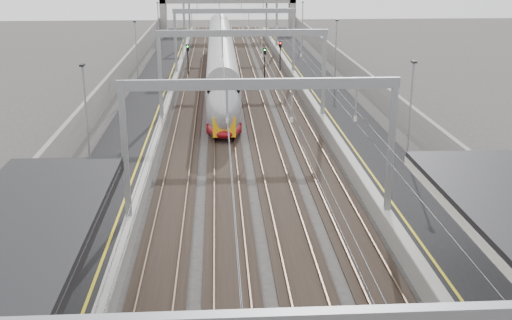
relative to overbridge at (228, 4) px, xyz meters
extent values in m
cube|color=black|center=(-8.00, -55.00, -4.81)|extent=(4.00, 120.00, 1.00)
cube|color=black|center=(8.00, -55.00, -4.81)|extent=(4.00, 120.00, 1.00)
cube|color=black|center=(-4.50, -55.00, -5.27)|extent=(2.40, 140.00, 0.08)
cube|color=brown|center=(-5.22, -55.00, -5.18)|extent=(0.07, 140.00, 0.14)
cube|color=brown|center=(-3.78, -55.00, -5.18)|extent=(0.07, 140.00, 0.14)
cube|color=black|center=(-1.50, -55.00, -5.27)|extent=(2.40, 140.00, 0.08)
cube|color=brown|center=(-2.22, -55.00, -5.18)|extent=(0.07, 140.00, 0.14)
cube|color=brown|center=(-0.78, -55.00, -5.18)|extent=(0.07, 140.00, 0.14)
cube|color=black|center=(1.50, -55.00, -5.27)|extent=(2.40, 140.00, 0.08)
cube|color=brown|center=(0.78, -55.00, -5.18)|extent=(0.07, 140.00, 0.14)
cube|color=brown|center=(2.22, -55.00, -5.18)|extent=(0.07, 140.00, 0.14)
cube|color=black|center=(4.50, -55.00, -5.27)|extent=(2.40, 140.00, 0.08)
cube|color=brown|center=(3.78, -55.00, -5.18)|extent=(0.07, 140.00, 0.14)
cube|color=brown|center=(5.22, -55.00, -5.18)|extent=(0.07, 140.00, 0.14)
cube|color=gray|center=(-6.30, -78.00, -1.01)|extent=(0.28, 0.28, 6.60)
cube|color=gray|center=(6.30, -78.00, -1.01)|extent=(0.28, 0.28, 6.60)
cube|color=gray|center=(0.00, -78.00, 2.04)|extent=(13.00, 0.25, 0.50)
cube|color=gray|center=(-6.30, -58.00, -1.01)|extent=(0.28, 0.28, 6.60)
cube|color=gray|center=(6.30, -58.00, -1.01)|extent=(0.28, 0.28, 6.60)
cube|color=gray|center=(0.00, -58.00, 2.04)|extent=(13.00, 0.25, 0.50)
cube|color=gray|center=(-6.30, -38.00, -1.01)|extent=(0.28, 0.28, 6.60)
cube|color=gray|center=(6.30, -38.00, -1.01)|extent=(0.28, 0.28, 6.60)
cube|color=gray|center=(0.00, -38.00, 2.04)|extent=(13.00, 0.25, 0.50)
cube|color=gray|center=(-6.30, -18.00, -1.01)|extent=(0.28, 0.28, 6.60)
cube|color=gray|center=(6.30, -18.00, -1.01)|extent=(0.28, 0.28, 6.60)
cube|color=gray|center=(-6.30, 0.00, -1.01)|extent=(0.28, 0.28, 6.60)
cube|color=gray|center=(6.30, 0.00, -1.01)|extent=(0.28, 0.28, 6.60)
cylinder|color=#262628|center=(-4.50, -50.00, 0.19)|extent=(0.03, 140.00, 0.03)
cylinder|color=#262628|center=(-1.50, -50.00, 0.19)|extent=(0.03, 140.00, 0.03)
cylinder|color=#262628|center=(1.50, -50.00, 0.19)|extent=(0.03, 140.00, 0.03)
cylinder|color=#262628|center=(4.50, -50.00, 0.19)|extent=(0.03, 140.00, 0.03)
cube|color=slate|center=(-10.50, 0.00, -2.21)|extent=(1.00, 2.20, 6.20)
cube|color=slate|center=(10.50, 0.00, -2.21)|extent=(1.00, 2.20, 6.20)
cube|color=slate|center=(-11.20, -55.00, -3.71)|extent=(0.30, 120.00, 3.20)
cube|color=slate|center=(11.20, -55.00, -3.71)|extent=(0.30, 120.00, 3.20)
cube|color=maroon|center=(-1.50, -49.25, -4.72)|extent=(2.62, 22.36, 0.78)
cube|color=gray|center=(-1.50, -49.25, -2.87)|extent=(2.62, 22.36, 2.92)
cube|color=black|center=(-1.50, -57.07, -5.04)|extent=(1.94, 2.33, 0.49)
cube|color=maroon|center=(-1.50, -26.50, -4.72)|extent=(2.62, 22.36, 0.78)
cube|color=gray|center=(-1.50, -26.50, -2.87)|extent=(2.62, 22.36, 2.92)
cube|color=black|center=(-1.50, -34.33, -5.04)|extent=(1.94, 2.33, 0.49)
ellipsoid|color=gray|center=(-1.50, -60.62, -3.17)|extent=(2.62, 5.05, 4.08)
cube|color=#E79F0C|center=(-1.50, -62.71, -4.04)|extent=(1.65, 0.12, 1.46)
cube|color=black|center=(-1.50, -62.27, -2.58)|extent=(1.56, 0.56, 0.91)
cylinder|color=black|center=(-5.20, -34.72, -3.81)|extent=(0.12, 0.12, 3.00)
cube|color=black|center=(-5.20, -34.72, -2.21)|extent=(0.32, 0.22, 0.75)
sphere|color=#0CE526|center=(-5.20, -34.85, -2.06)|extent=(0.16, 0.16, 0.16)
cylinder|color=black|center=(3.20, -37.98, -3.81)|extent=(0.12, 0.12, 3.00)
cube|color=black|center=(3.20, -37.98, -2.21)|extent=(0.32, 0.22, 0.75)
sphere|color=#0CE526|center=(3.20, -38.11, -2.06)|extent=(0.16, 0.16, 0.16)
cylinder|color=black|center=(5.40, -32.60, -3.81)|extent=(0.12, 0.12, 3.00)
cube|color=black|center=(5.40, -32.60, -2.21)|extent=(0.32, 0.22, 0.75)
sphere|color=red|center=(5.40, -32.73, -2.06)|extent=(0.16, 0.16, 0.16)
camera|label=1|loc=(-1.92, -106.88, 7.68)|focal=45.00mm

